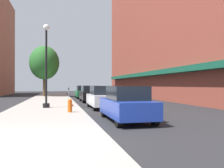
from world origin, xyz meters
name	(u,v)px	position (x,y,z in m)	size (l,w,h in m)	color
ground_plane	(89,101)	(4.00, 18.00, 0.00)	(90.00, 90.00, 0.00)	#232326
sidewalk_slab	(50,101)	(0.00, 19.00, 0.06)	(4.80, 50.00, 0.12)	gray
building_right_brick	(167,13)	(14.99, 22.00, 11.29)	(6.80, 40.00, 22.62)	brown
lamppost	(46,64)	(0.02, 10.46, 3.20)	(0.48, 0.48, 5.90)	black
fire_hydrant	(70,105)	(1.52, 7.24, 0.52)	(0.33, 0.26, 0.79)	#E05614
parking_meter_near	(69,92)	(2.05, 20.93, 0.95)	(0.14, 0.09, 1.31)	slate
tree_near	(44,63)	(-1.08, 28.43, 4.93)	(4.21, 4.21, 7.25)	#4C3823
car_blue	(126,104)	(4.00, 3.96, 0.81)	(1.80, 4.30, 1.66)	black
car_white	(102,97)	(4.00, 10.21, 0.81)	(1.80, 4.30, 1.66)	black
car_black	(90,94)	(4.00, 17.16, 0.81)	(1.80, 4.30, 1.66)	black
car_green	(83,92)	(4.00, 24.06, 0.81)	(1.80, 4.30, 1.66)	black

